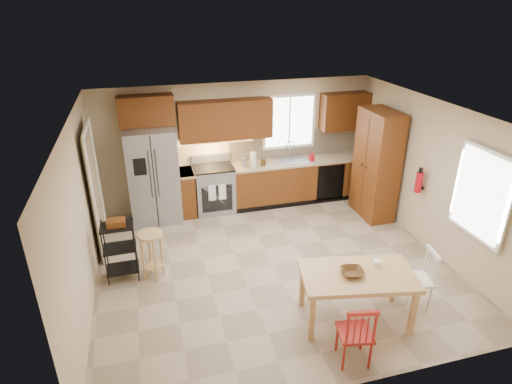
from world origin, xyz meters
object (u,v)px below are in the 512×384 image
Objects in this scene: range_stove at (214,189)px; table_jar at (377,265)px; chair_white at (417,279)px; table_bowl at (352,275)px; bar_stool at (152,256)px; pantry at (376,165)px; refrigerator at (153,176)px; chair_red at (355,331)px; soap_bottle at (312,156)px; fire_extinguisher at (419,182)px; utility_cart at (120,251)px; dining_table at (355,297)px.

table_jar is at bearing -66.75° from range_stove.
range_stove is 1.07× the size of chair_white.
table_bowl is 2.53× the size of table_jar.
table_jar is 0.15× the size of bar_stool.
pantry reaches higher than chair_white.
refrigerator is 6.15× the size of table_bowl.
soap_bottle is at bearing 85.71° from chair_red.
refrigerator is 4.44m from table_jar.
range_stove is at bearing 41.89° from chair_white.
utility_cart is at bearing 178.22° from fire_extinguisher.
dining_table is 1.53× the size of utility_cart.
bar_stool is 0.48m from utility_cart.
fire_extinguisher is at bearing -21.37° from chair_white.
refrigerator reaches higher than chair_white.
chair_white is at bearing -3.75° from table_jar.
refrigerator is at bearing 134.23° from dining_table.
fire_extinguisher is at bearing 50.97° from dining_table.
table_bowl is at bearing -57.78° from refrigerator.
refrigerator is at bearing 179.55° from soap_bottle.
bar_stool is (-2.54, 1.67, 0.03)m from dining_table.
table_jar is at bearing 97.24° from chair_white.
chair_red is at bearing -78.62° from range_stove.
bar_stool is at bearing 151.06° from table_jar.
refrigerator reaches higher than chair_red.
utility_cart is (-4.96, 0.15, -0.62)m from fire_extinguisher.
range_stove is 4.82× the size of soap_bottle.
pantry is (4.13, -0.93, 0.14)m from refrigerator.
chair_white is at bearing 39.29° from chair_red.
bar_stool is at bearing 179.60° from fire_extinguisher.
pantry is (0.95, -0.90, 0.05)m from soap_bottle.
chair_white is (1.30, 0.70, 0.00)m from chair_red.
utility_cart is at bearing -133.43° from range_stove.
chair_red is (0.87, -4.33, -0.03)m from range_stove.
fire_extinguisher is at bearing -2.57° from utility_cart.
utility_cart is at bearing 77.14° from chair_white.
chair_red reaches higher than table_jar.
pantry is at bearing 100.78° from fire_extinguisher.
chair_red is at bearing -135.21° from fire_extinguisher.
utility_cart is at bearing 148.31° from table_bowl.
utility_cart is at bearing 148.29° from chair_red.
bar_stool is at bearing 76.05° from chair_white.
range_stove is at bearing 2.99° from refrigerator.
soap_bottle is 0.20× the size of utility_cart.
table_jar is (-0.63, 0.04, 0.32)m from chair_white.
dining_table is at bearing 104.00° from chair_white.
chair_red and chair_white have the same top height.
utility_cart is (-2.91, 1.80, -0.24)m from table_bowl.
dining_table is at bearing 0.00° from table_bowl.
table_bowl is at bearing -104.07° from soap_bottle.
chair_white is at bearing -59.10° from range_stove.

